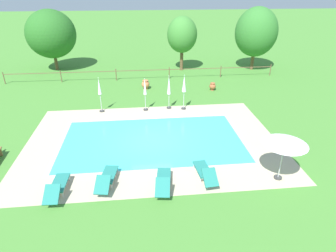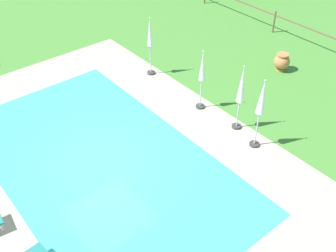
# 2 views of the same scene
# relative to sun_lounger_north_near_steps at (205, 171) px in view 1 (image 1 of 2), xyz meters

# --- Properties ---
(ground_plane) EXTENTS (160.00, 160.00, 0.00)m
(ground_plane) POSITION_rel_sun_lounger_north_near_steps_xyz_m (-2.14, 3.72, -0.37)
(ground_plane) COLOR #478433
(pool_deck_paving) EXTENTS (13.86, 9.55, 0.01)m
(pool_deck_paving) POSITION_rel_sun_lounger_north_near_steps_xyz_m (-2.14, 3.72, -0.37)
(pool_deck_paving) COLOR #BCAD8E
(pool_deck_paving) RESTS_ON ground
(swimming_pool_water) EXTENTS (9.88, 5.57, 0.01)m
(swimming_pool_water) POSITION_rel_sun_lounger_north_near_steps_xyz_m (-2.14, 3.72, -0.37)
(swimming_pool_water) COLOR #42CCD6
(swimming_pool_water) RESTS_ON ground
(pool_coping_rim) EXTENTS (10.36, 6.05, 0.01)m
(pool_coping_rim) POSITION_rel_sun_lounger_north_near_steps_xyz_m (-2.14, 3.72, -0.36)
(pool_coping_rim) COLOR beige
(pool_coping_rim) RESTS_ON ground
(sun_lounger_north_near_steps) EXTENTS (0.79, 2.05, 0.84)m
(sun_lounger_north_near_steps) POSITION_rel_sun_lounger_north_near_steps_xyz_m (0.00, 0.00, 0.00)
(sun_lounger_north_near_steps) COLOR #237A70
(sun_lounger_north_near_steps) RESTS_ON ground
(sun_lounger_north_mid) EXTENTS (0.92, 2.10, 0.79)m
(sun_lounger_north_mid) POSITION_rel_sun_lounger_north_near_steps_xyz_m (-4.32, 0.02, -0.01)
(sun_lounger_north_mid) COLOR #237A70
(sun_lounger_north_mid) RESTS_ON ground
(sun_lounger_north_far) EXTENTS (0.69, 2.06, 0.78)m
(sun_lounger_north_far) POSITION_rel_sun_lounger_north_near_steps_xyz_m (-6.33, -0.37, -0.01)
(sun_lounger_north_far) COLOR #237A70
(sun_lounger_north_far) RESTS_ON ground
(sun_lounger_north_end) EXTENTS (0.87, 2.08, 0.81)m
(sun_lounger_north_end) POSITION_rel_sun_lounger_north_near_steps_xyz_m (-1.90, -0.43, -0.00)
(sun_lounger_north_end) COLOR #237A70
(sun_lounger_north_end) RESTS_ON ground
(patio_umbrella_open_foreground) EXTENTS (1.91, 1.91, 2.17)m
(patio_umbrella_open_foreground) POSITION_rel_sun_lounger_north_near_steps_xyz_m (3.32, -0.35, 1.57)
(patio_umbrella_open_foreground) COLOR #383838
(patio_umbrella_open_foreground) RESTS_ON ground
(patio_umbrella_closed_row_west) EXTENTS (0.32, 0.32, 2.37)m
(patio_umbrella_closed_row_west) POSITION_rel_sun_lounger_north_near_steps_xyz_m (-0.73, 8.15, 1.14)
(patio_umbrella_closed_row_west) COLOR #383838
(patio_umbrella_closed_row_west) RESTS_ON ground
(patio_umbrella_closed_row_mid_west) EXTENTS (0.32, 0.32, 2.28)m
(patio_umbrella_closed_row_mid_west) POSITION_rel_sun_lounger_north_near_steps_xyz_m (-2.36, 8.00, 1.07)
(patio_umbrella_closed_row_mid_west) COLOR #383838
(patio_umbrella_closed_row_mid_west) RESTS_ON ground
(patio_umbrella_closed_row_centre) EXTENTS (0.32, 0.32, 2.41)m
(patio_umbrella_closed_row_centre) POSITION_rel_sun_lounger_north_near_steps_xyz_m (-5.36, 8.06, 1.18)
(patio_umbrella_closed_row_centre) COLOR #383838
(patio_umbrella_closed_row_centre) RESTS_ON ground
(patio_umbrella_closed_row_mid_east) EXTENTS (0.32, 0.32, 2.45)m
(patio_umbrella_closed_row_mid_east) POSITION_rel_sun_lounger_north_near_steps_xyz_m (0.27, 7.91, 1.29)
(patio_umbrella_closed_row_mid_east) COLOR #383838
(patio_umbrella_closed_row_mid_east) RESTS_ON ground
(terracotta_urn_near_fence) EXTENTS (0.64, 0.64, 0.74)m
(terracotta_urn_near_fence) POSITION_rel_sun_lounger_north_near_steps_xyz_m (-2.21, 12.35, 0.03)
(terracotta_urn_near_fence) COLOR #C67547
(terracotta_urn_near_fence) RESTS_ON ground
(terracotta_urn_by_tree) EXTENTS (0.52, 0.52, 0.61)m
(terracotta_urn_by_tree) POSITION_rel_sun_lounger_north_near_steps_xyz_m (3.20, 11.49, -0.04)
(terracotta_urn_by_tree) COLOR #A85B38
(terracotta_urn_by_tree) RESTS_ON ground
(perimeter_fence) EXTENTS (23.93, 0.08, 1.05)m
(perimeter_fence) POSITION_rel_sun_lounger_north_near_steps_xyz_m (-2.35, 14.94, 0.35)
(perimeter_fence) COLOR brown
(perimeter_fence) RESTS_ON ground
(tree_far_west) EXTENTS (4.64, 4.64, 5.71)m
(tree_far_west) POSITION_rel_sun_lounger_north_near_steps_xyz_m (-10.85, 19.11, 3.08)
(tree_far_west) COLOR brown
(tree_far_west) RESTS_ON ground
(tree_west_mid) EXTENTS (2.85, 2.85, 5.13)m
(tree_west_mid) POSITION_rel_sun_lounger_north_near_steps_xyz_m (1.56, 17.67, 3.04)
(tree_west_mid) COLOR brown
(tree_west_mid) RESTS_ON ground
(tree_centre) EXTENTS (4.00, 4.00, 5.93)m
(tree_centre) POSITION_rel_sun_lounger_north_near_steps_xyz_m (8.64, 17.19, 3.25)
(tree_centre) COLOR brown
(tree_centre) RESTS_ON ground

